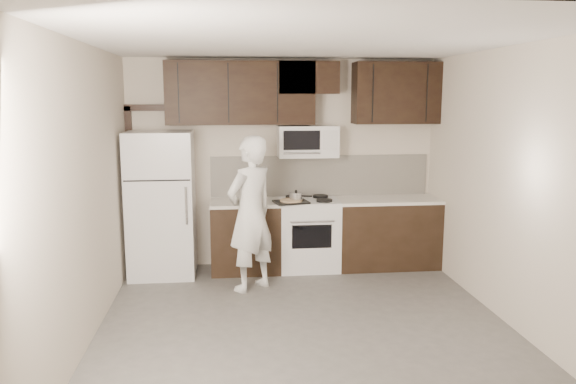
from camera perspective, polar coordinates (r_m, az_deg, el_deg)
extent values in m
plane|color=#53514E|center=(5.58, 1.83, -13.75)|extent=(4.50, 4.50, 0.00)
plane|color=beige|center=(7.40, -0.53, 2.95)|extent=(4.00, 0.00, 4.00)
plane|color=white|center=(5.14, 2.00, 15.05)|extent=(4.50, 4.50, 0.00)
cube|color=black|center=(7.23, -4.35, -4.62)|extent=(0.87, 0.62, 0.87)
cube|color=black|center=(7.52, 9.96, -4.19)|extent=(1.32, 0.62, 0.87)
cube|color=silver|center=(7.14, -4.40, -1.08)|extent=(0.87, 0.64, 0.04)
cube|color=silver|center=(7.43, 10.06, -0.78)|extent=(1.32, 0.64, 0.04)
cube|color=white|center=(7.30, 2.07, -4.38)|extent=(0.76, 0.62, 0.89)
cube|color=white|center=(7.20, 2.09, -0.87)|extent=(0.76, 0.62, 0.02)
cube|color=black|center=(7.00, 2.43, -4.55)|extent=(0.50, 0.01, 0.30)
cylinder|color=silver|center=(6.91, 2.49, -3.01)|extent=(0.55, 0.02, 0.02)
cylinder|color=black|center=(7.03, 0.82, -0.92)|extent=(0.20, 0.20, 0.03)
cylinder|color=black|center=(7.08, 3.71, -0.86)|extent=(0.20, 0.20, 0.03)
cylinder|color=black|center=(7.32, 0.53, -0.49)|extent=(0.20, 0.20, 0.03)
cylinder|color=black|center=(7.37, 3.31, -0.44)|extent=(0.20, 0.20, 0.03)
cube|color=silver|center=(7.48, 3.30, 1.68)|extent=(2.90, 0.02, 0.54)
cube|color=black|center=(7.15, -4.86, 9.98)|extent=(1.85, 0.35, 0.78)
cube|color=black|center=(7.47, 10.91, 9.83)|extent=(1.10, 0.35, 0.78)
cube|color=black|center=(7.22, 2.01, 11.51)|extent=(0.76, 0.35, 0.40)
cube|color=white|center=(7.22, 1.99, 5.16)|extent=(0.76, 0.38, 0.40)
cube|color=black|center=(7.01, 1.41, 5.28)|extent=(0.46, 0.01, 0.24)
cube|color=silver|center=(7.07, 4.32, 5.29)|extent=(0.18, 0.01, 0.24)
cylinder|color=silver|center=(7.00, 1.43, 3.95)|extent=(0.46, 0.02, 0.02)
cube|color=white|center=(7.13, -12.73, -1.22)|extent=(0.80, 0.72, 1.80)
cube|color=black|center=(6.72, -13.18, 1.13)|extent=(0.77, 0.01, 0.02)
cylinder|color=silver|center=(6.71, -10.31, -1.38)|extent=(0.03, 0.03, 0.45)
cube|color=black|center=(7.47, -15.62, 0.33)|extent=(0.08, 0.08, 2.10)
cube|color=black|center=(7.35, -14.36, 8.30)|extent=(0.50, 0.08, 0.08)
cylinder|color=silver|center=(7.02, 0.82, -0.54)|extent=(0.16, 0.16, 0.13)
sphere|color=black|center=(7.01, 0.82, 0.08)|extent=(0.03, 0.03, 0.03)
cylinder|color=black|center=(7.00, 1.83, -0.42)|extent=(0.15, 0.06, 0.02)
cube|color=black|center=(6.99, 0.33, -1.02)|extent=(0.46, 0.38, 0.02)
cylinder|color=#C5B284|center=(6.98, 0.33, -0.85)|extent=(0.32, 0.32, 0.02)
imported|color=white|center=(6.43, -3.83, -2.22)|extent=(0.77, 0.75, 1.79)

